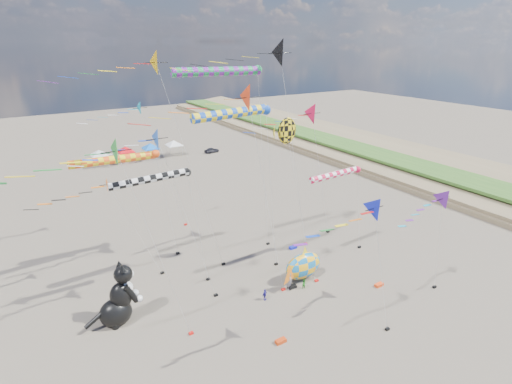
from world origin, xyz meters
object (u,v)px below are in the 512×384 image
at_px(child_blue, 265,295).
at_px(parked_car, 212,150).
at_px(person_adult, 290,281).
at_px(cat_inflatable, 117,294).
at_px(fish_inflatable, 303,266).
at_px(child_green, 304,284).

height_order(child_blue, parked_car, child_blue).
relative_size(person_adult, child_blue, 1.63).
distance_m(cat_inflatable, parked_car, 55.81).
distance_m(fish_inflatable, parked_car, 51.34).
height_order(child_green, parked_car, parked_car).
relative_size(person_adult, parked_car, 0.56).
bearing_deg(child_green, cat_inflatable, 167.36).
bearing_deg(parked_car, child_green, 155.92).
bearing_deg(parked_car, child_blue, 151.39).
xyz_separation_m(fish_inflatable, parked_car, (13.88, 49.42, -1.05)).
height_order(fish_inflatable, person_adult, fish_inflatable).
bearing_deg(parked_car, cat_inflatable, 138.08).
bearing_deg(parked_car, person_adult, 154.37).
xyz_separation_m(fish_inflatable, child_green, (-0.77, -1.34, -1.09)).
relative_size(person_adult, child_green, 1.77).
xyz_separation_m(cat_inflatable, fish_inflatable, (17.25, -3.16, -1.18)).
bearing_deg(cat_inflatable, parked_car, 53.01).
bearing_deg(fish_inflatable, child_green, -119.98).
bearing_deg(child_green, person_adult, 153.55).
relative_size(cat_inflatable, child_green, 5.41).
height_order(cat_inflatable, child_green, cat_inflatable).
distance_m(cat_inflatable, child_green, 17.23).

